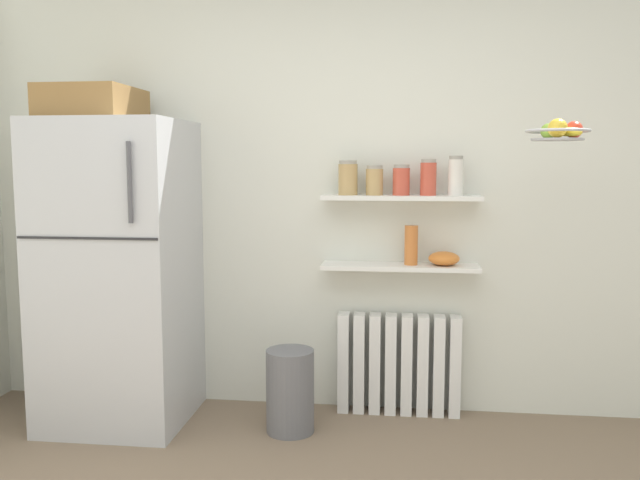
% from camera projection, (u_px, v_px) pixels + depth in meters
% --- Properties ---
extents(back_wall, '(7.04, 0.10, 2.60)m').
position_uv_depth(back_wall, '(354.00, 189.00, 3.88)').
color(back_wall, silver).
rests_on(back_wall, ground_plane).
extents(refrigerator, '(0.76, 0.75, 1.86)m').
position_uv_depth(refrigerator, '(118.00, 266.00, 3.68)').
color(refrigerator, '#B7BABF').
rests_on(refrigerator, ground_plane).
extents(radiator, '(0.70, 0.12, 0.58)m').
position_uv_depth(radiator, '(399.00, 364.00, 3.83)').
color(radiator, white).
rests_on(radiator, ground_plane).
extents(wall_shelf_lower, '(0.89, 0.22, 0.02)m').
position_uv_depth(wall_shelf_lower, '(400.00, 267.00, 3.74)').
color(wall_shelf_lower, white).
extents(wall_shelf_upper, '(0.89, 0.22, 0.02)m').
position_uv_depth(wall_shelf_upper, '(401.00, 198.00, 3.69)').
color(wall_shelf_upper, white).
extents(storage_jar_0, '(0.11, 0.11, 0.19)m').
position_uv_depth(storage_jar_0, '(348.00, 178.00, 3.72)').
color(storage_jar_0, tan).
rests_on(storage_jar_0, wall_shelf_upper).
extents(storage_jar_1, '(0.10, 0.10, 0.17)m').
position_uv_depth(storage_jar_1, '(374.00, 181.00, 3.70)').
color(storage_jar_1, tan).
rests_on(storage_jar_1, wall_shelf_upper).
extents(storage_jar_2, '(0.10, 0.10, 0.17)m').
position_uv_depth(storage_jar_2, '(401.00, 180.00, 3.68)').
color(storage_jar_2, '#C64C38').
rests_on(storage_jar_2, wall_shelf_upper).
extents(storage_jar_3, '(0.09, 0.09, 0.20)m').
position_uv_depth(storage_jar_3, '(428.00, 178.00, 3.66)').
color(storage_jar_3, '#C64C38').
rests_on(storage_jar_3, wall_shelf_upper).
extents(storage_jar_4, '(0.08, 0.08, 0.22)m').
position_uv_depth(storage_jar_4, '(456.00, 176.00, 3.64)').
color(storage_jar_4, silver).
rests_on(storage_jar_4, wall_shelf_upper).
extents(vase, '(0.08, 0.08, 0.22)m').
position_uv_depth(vase, '(411.00, 245.00, 3.72)').
color(vase, '#CC7033').
rests_on(vase, wall_shelf_lower).
extents(shelf_bowl, '(0.17, 0.17, 0.08)m').
position_uv_depth(shelf_bowl, '(444.00, 258.00, 3.70)').
color(shelf_bowl, orange).
rests_on(shelf_bowl, wall_shelf_lower).
extents(trash_bin, '(0.26, 0.26, 0.45)m').
position_uv_depth(trash_bin, '(290.00, 391.00, 3.57)').
color(trash_bin, slate).
rests_on(trash_bin, ground_plane).
extents(hanging_fruit_basket, '(0.30, 0.30, 0.10)m').
position_uv_depth(hanging_fruit_basket, '(560.00, 132.00, 3.13)').
color(hanging_fruit_basket, '#B2B2B7').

